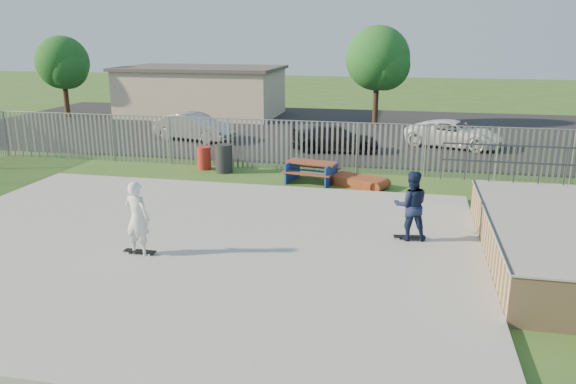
% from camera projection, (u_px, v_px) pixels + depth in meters
% --- Properties ---
extents(ground, '(120.00, 120.00, 0.00)m').
position_uv_depth(ground, '(182.00, 249.00, 14.37)').
color(ground, '#346322').
rests_on(ground, ground).
extents(concrete_slab, '(15.00, 12.00, 0.15)m').
position_uv_depth(concrete_slab, '(181.00, 246.00, 14.35)').
color(concrete_slab, '#A4A49E').
rests_on(concrete_slab, ground).
extents(quarter_pipe, '(5.50, 7.05, 2.19)m').
position_uv_depth(quarter_pipe, '(574.00, 242.00, 13.28)').
color(quarter_pipe, tan).
rests_on(quarter_pipe, ground).
extents(fence, '(26.04, 16.02, 2.00)m').
position_uv_depth(fence, '(264.00, 171.00, 18.21)').
color(fence, gray).
rests_on(fence, ground).
extents(picnic_table, '(2.07, 1.81, 0.77)m').
position_uv_depth(picnic_table, '(312.00, 172.00, 20.71)').
color(picnic_table, brown).
rests_on(picnic_table, ground).
extents(funbox, '(2.02, 1.56, 0.36)m').
position_uv_depth(funbox, '(358.00, 182.00, 20.15)').
color(funbox, brown).
rests_on(funbox, ground).
extents(trash_bin_red, '(0.55, 0.55, 0.91)m').
position_uv_depth(trash_bin_red, '(204.00, 158.00, 22.65)').
color(trash_bin_red, '#A9231A').
rests_on(trash_bin_red, ground).
extents(trash_bin_grey, '(0.67, 0.67, 1.12)m').
position_uv_depth(trash_bin_grey, '(224.00, 158.00, 22.13)').
color(trash_bin_grey, '#232426').
rests_on(trash_bin_grey, ground).
extents(parking_lot, '(40.00, 18.00, 0.02)m').
position_uv_depth(parking_lot, '(310.00, 129.00, 32.23)').
color(parking_lot, black).
rests_on(parking_lot, ground).
extents(car_silver, '(4.42, 2.42, 1.38)m').
position_uv_depth(car_silver, '(194.00, 127.00, 28.65)').
color(car_silver, '#AEAEB3').
rests_on(car_silver, parking_lot).
extents(car_dark, '(4.27, 2.14, 1.19)m').
position_uv_depth(car_dark, '(335.00, 138.00, 25.99)').
color(car_dark, black).
rests_on(car_dark, parking_lot).
extents(car_white, '(4.97, 3.39, 1.26)m').
position_uv_depth(car_white, '(454.00, 134.00, 26.98)').
color(car_white, white).
rests_on(car_white, parking_lot).
extents(building, '(10.40, 6.40, 3.20)m').
position_uv_depth(building, '(202.00, 91.00, 37.18)').
color(building, beige).
rests_on(building, ground).
extents(tree_left, '(3.36, 3.36, 5.18)m').
position_uv_depth(tree_left, '(62.00, 63.00, 35.87)').
color(tree_left, '#46311C').
rests_on(tree_left, ground).
extents(tree_mid, '(3.75, 3.75, 5.79)m').
position_uv_depth(tree_mid, '(377.00, 58.00, 32.67)').
color(tree_mid, '#3C2818').
rests_on(tree_mid, ground).
extents(skateboard_a, '(0.82, 0.33, 0.08)m').
position_uv_depth(skateboard_a, '(409.00, 237.00, 14.63)').
color(skateboard_a, black).
rests_on(skateboard_a, concrete_slab).
extents(skateboard_b, '(0.80, 0.21, 0.08)m').
position_uv_depth(skateboard_b, '(140.00, 252.00, 13.65)').
color(skateboard_b, black).
rests_on(skateboard_b, concrete_slab).
extents(skater_navy, '(0.98, 0.82, 1.82)m').
position_uv_depth(skater_navy, '(411.00, 206.00, 14.39)').
color(skater_navy, '#141F3F').
rests_on(skater_navy, concrete_slab).
extents(skater_white, '(0.73, 0.55, 1.82)m').
position_uv_depth(skater_white, '(137.00, 218.00, 13.41)').
color(skater_white, white).
rests_on(skater_white, concrete_slab).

